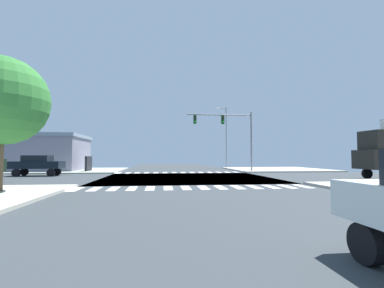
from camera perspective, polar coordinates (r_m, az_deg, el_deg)
The scene contains 10 objects.
ground at distance 22.74m, azimuth -1.07°, elevation -7.20°, with size 90.00×90.00×0.05m.
sidewalk_corner_ne at distance 37.77m, azimuth 17.25°, elevation -5.13°, with size 12.00×12.00×0.14m.
sidewalk_corner_nw at distance 36.28m, azimuth -23.97°, elevation -5.12°, with size 12.00×12.00×0.14m.
crosswalk_near at distance 15.49m, azimuth 0.55°, elevation -9.23°, with size 13.50×2.00×0.01m.
crosswalk_far at distance 29.98m, azimuth -2.85°, elevation -6.04°, with size 13.50×2.00×0.01m.
traffic_signal_mast at distance 31.26m, azimuth 7.42°, elevation 3.60°, with size 7.60×0.55×6.96m.
street_lamp at distance 41.44m, azimuth 6.97°, elevation 2.44°, with size 1.78×0.32×9.26m.
bank_building at distance 38.49m, azimuth -31.88°, elevation -1.59°, with size 15.27×8.06×4.44m.
sidewalk_tree at distance 15.88m, azimuth -35.26°, elevation 7.47°, with size 4.23×4.23×6.56m.
sedan_farside_1 at distance 28.42m, azimuth -29.90°, elevation -3.63°, with size 4.30×1.80×1.88m.
Camera 1 is at (-2.12, -22.57, 1.78)m, focal length 25.18 mm.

